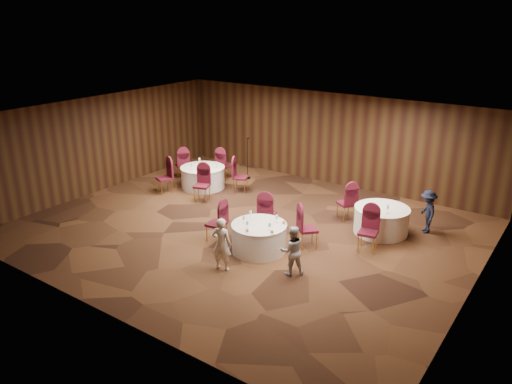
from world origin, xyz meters
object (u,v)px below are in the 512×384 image
Objects in this scene: table_left at (203,177)px; man_c at (427,212)px; table_main at (259,237)px; mic_stand at (248,167)px; woman_b at (292,250)px; table_right at (381,220)px; woman_a at (222,244)px.

man_c reaches higher than table_left.
table_left is (-4.38, 2.90, 0.00)m from table_main.
mic_stand is 1.26× the size of woman_b.
man_c reaches higher than table_right.
mic_stand is at bearing 68.79° from table_left.
woman_b is (-0.83, -3.39, 0.23)m from table_right.
woman_b is at bearing -56.11° from man_c.
woman_a is (-0.17, -1.30, 0.28)m from table_main.
table_right is (6.51, -0.05, 0.00)m from table_left.
table_left is 7.55m from man_c.
table_left is 1.15× the size of woman_a.
mic_stand reaches higher than table_left.
man_c is (3.30, 4.91, -0.05)m from woman_a.
table_right is 1.24× the size of woman_b.
man_c is (1.01, 0.76, 0.24)m from table_right.
woman_a is 1.08× the size of man_c.
woman_a reaches higher than table_main.
table_right is 1.29m from man_c.
woman_b is at bearing -103.74° from table_right.
man_c is (3.13, 3.61, 0.24)m from table_main.
table_right is at bearing -147.76° from woman_b.
mic_stand is (-5.84, 1.77, 0.06)m from table_right.
man_c is at bearing 49.09° from table_main.
table_left is 5.95m from woman_a.
mic_stand reaches higher than man_c.
man_c is at bearing 37.14° from table_right.
table_right is 3.50m from woman_b.
table_main is 1.16× the size of man_c.
table_right is at bearing -133.38° from woman_a.
table_right is at bearing -16.84° from mic_stand.
man_c is (1.84, 4.15, 0.01)m from woman_b.
mic_stand is 1.15× the size of woman_a.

